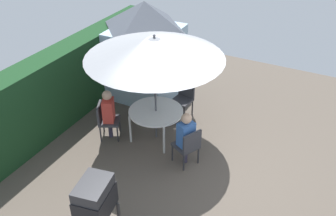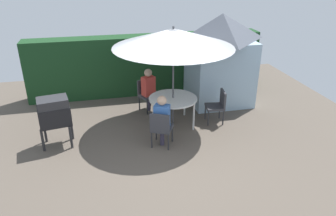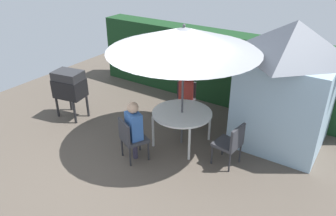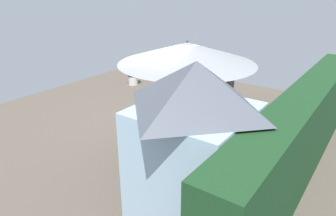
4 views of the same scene
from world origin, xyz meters
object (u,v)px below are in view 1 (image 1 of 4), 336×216
garden_shed (146,49)px  patio_umbrella (154,47)px  chair_far_side (188,145)px  patio_table (156,113)px  bbq_grill (95,199)px  person_in_blue (186,133)px  person_in_red (108,109)px  chair_near_shed (106,118)px  chair_toward_hedge (184,97)px

garden_shed → patio_umbrella: 2.34m
chair_far_side → patio_table: bearing=63.5°
patio_umbrella → bbq_grill: size_ratio=2.48×
person_in_blue → patio_table: bearing=63.5°
patio_table → patio_umbrella: (0.00, 0.00, 1.62)m
garden_shed → person_in_red: bearing=-172.8°
chair_near_shed → chair_far_side: bearing=-90.3°
person_in_red → person_in_blue: same height
chair_near_shed → chair_far_side: size_ratio=1.00×
garden_shed → chair_far_side: bearing=-134.2°
chair_toward_hedge → person_in_blue: (-1.69, -0.84, 0.26)m
patio_table → person_in_red: 1.10m
chair_near_shed → bbq_grill: bearing=-147.4°
chair_near_shed → person_in_blue: person_in_blue is taller
chair_far_side → person_in_red: 2.07m
patio_table → person_in_blue: 1.11m
person_in_blue → patio_umbrella: bearing=63.5°
bbq_grill → person_in_blue: (2.40, -0.53, -0.06)m
person_in_red → patio_umbrella: bearing=-63.7°
bbq_grill → chair_near_shed: bearing=32.6°
chair_toward_hedge → person_in_red: bearing=146.0°
bbq_grill → person_in_blue: bearing=-12.5°
patio_umbrella → person_in_red: patio_umbrella is taller
patio_table → chair_far_side: size_ratio=1.40×
patio_table → chair_toward_hedge: size_ratio=1.40×
chair_toward_hedge → person_in_blue: bearing=-153.5°
chair_toward_hedge → person_in_blue: 1.91m
patio_umbrella → chair_far_side: 2.16m
garden_shed → person_in_blue: (-2.22, -2.25, -0.57)m
chair_far_side → person_in_red: bearing=88.6°
bbq_grill → person_in_red: 2.81m
garden_shed → patio_umbrella: size_ratio=0.89×
person_in_red → chair_toward_hedge: bearing=-34.0°
person_in_red → bbq_grill: bearing=-149.2°
garden_shed → chair_far_side: garden_shed is taller
garden_shed → bbq_grill: 4.96m
garden_shed → bbq_grill: garden_shed is taller
garden_shed → person_in_red: 2.30m
chair_toward_hedge → person_in_blue: size_ratio=0.71×
chair_near_shed → person_in_red: 0.28m
patio_table → person_in_red: person_in_red is taller
garden_shed → chair_near_shed: (-2.25, -0.20, -0.83)m
chair_near_shed → person_in_red: (0.04, -0.08, 0.26)m
bbq_grill → patio_table: bearing=9.0°
patio_umbrella → chair_toward_hedge: size_ratio=3.31×
patio_umbrella → bbq_grill: (-2.90, -0.46, -1.47)m
patio_umbrella → chair_far_side: patio_umbrella is taller
garden_shed → chair_near_shed: bearing=-174.9°
garden_shed → patio_table: (-1.73, -1.26, -0.66)m
bbq_grill → chair_near_shed: bbq_grill is taller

